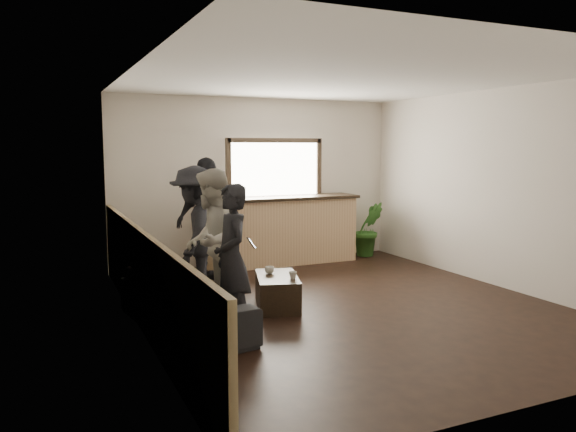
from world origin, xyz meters
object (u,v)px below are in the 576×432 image
person_c (196,233)px  person_d (209,220)px  cup_b (293,275)px  bar_counter (281,226)px  coffee_table (277,291)px  person_b (212,242)px  sofa (184,302)px  person_a (232,258)px  cup_a (269,270)px  potted_plant (368,229)px

person_c → person_d: person_d is taller
cup_b → bar_counter: bearing=69.4°
coffee_table → person_b: person_b is taller
sofa → person_c: bearing=-29.6°
coffee_table → person_a: 1.19m
bar_counter → person_a: size_ratio=1.69×
coffee_table → cup_a: bearing=105.9°
sofa → coffee_table: bearing=-83.2°
potted_plant → person_a: person_a is taller
person_a → person_b: (-0.00, 0.74, 0.07)m
person_d → sofa: bearing=48.1°
coffee_table → cup_b: size_ratio=9.28×
sofa → person_a: 0.73m
potted_plant → person_d: person_d is taller
sofa → person_d: bearing=-32.1°
bar_counter → person_c: (-1.90, -1.59, 0.23)m
sofa → person_a: person_a is taller
cup_a → person_a: bearing=-134.0°
potted_plant → person_b: size_ratio=0.57×
bar_counter → person_a: bar_counter is taller
sofa → coffee_table: sofa is taller
cup_a → person_c: 1.10m
person_a → person_b: 0.74m
bar_counter → person_d: bearing=-153.1°
potted_plant → person_d: (-3.20, -0.70, 0.42)m
coffee_table → cup_b: cup_b is taller
person_b → person_d: 1.62m
person_b → person_c: 0.72m
bar_counter → person_a: (-1.90, -3.05, 0.16)m
bar_counter → person_b: bar_counter is taller
sofa → cup_a: (1.21, 0.49, 0.14)m
sofa → person_b: bearing=-54.0°
cup_a → person_d: 1.62m
cup_b → person_d: person_d is taller
cup_b → person_b: 1.06m
person_c → person_b: bearing=23.2°
cup_a → coffee_table: bearing=-74.1°
cup_a → person_d: person_d is taller
bar_counter → coffee_table: 2.68m
coffee_table → cup_a: cup_a is taller
sofa → person_c: size_ratio=1.18×
sofa → person_a: bearing=-132.0°
bar_counter → sofa: bearing=-130.5°
coffee_table → person_c: person_c is taller
potted_plant → sofa: bearing=-146.5°
potted_plant → person_b: bearing=-148.1°
person_a → sofa: bearing=-120.5°
potted_plant → cup_a: bearing=-142.3°
cup_a → person_c: person_c is taller
cup_a → person_b: person_b is taller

